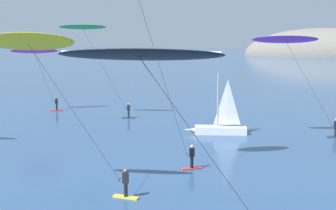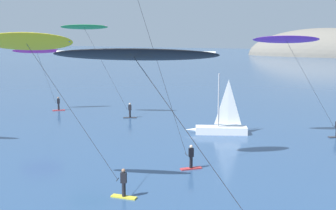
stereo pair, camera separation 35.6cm
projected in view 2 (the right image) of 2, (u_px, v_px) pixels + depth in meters
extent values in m
ellipsoid|color=slate|center=(325.00, 56.00, 195.49)|extent=(74.01, 33.09, 26.00)
cube|color=white|center=(221.00, 130.00, 39.57)|extent=(4.91, 3.45, 0.70)
cone|color=white|center=(196.00, 130.00, 39.73)|extent=(2.22, 1.58, 0.67)
cylinder|color=#B2B2B7|center=(219.00, 100.00, 39.13)|extent=(0.12, 0.12, 5.00)
pyramid|color=white|center=(228.00, 102.00, 39.09)|extent=(1.64, 0.90, 4.25)
cylinder|color=#A5A5AD|center=(228.00, 124.00, 39.43)|extent=(1.64, 0.90, 0.08)
cube|color=red|center=(191.00, 168.00, 29.11)|extent=(1.27, 1.41, 0.08)
cylinder|color=black|center=(191.00, 162.00, 29.04)|extent=(0.22, 0.22, 0.80)
cube|color=black|center=(191.00, 152.00, 28.93)|extent=(0.38, 0.38, 0.60)
sphere|color=beige|center=(191.00, 147.00, 28.86)|extent=(0.22, 0.22, 0.22)
cylinder|color=black|center=(186.00, 154.00, 28.87)|extent=(0.41, 0.43, 0.04)
cylinder|color=#333338|center=(158.00, 66.00, 27.50)|extent=(2.83, 2.66, 12.24)
ellipsoid|color=black|center=(134.00, 55.00, 15.02)|extent=(6.13, 3.41, 0.62)
cylinder|color=white|center=(134.00, 53.00, 15.01)|extent=(5.45, 2.32, 0.16)
cylinder|color=#333338|center=(206.00, 159.00, 15.19)|extent=(4.91, 2.00, 7.28)
cube|color=#2D2D33|center=(130.00, 118.00, 47.38)|extent=(1.47, 1.17, 0.08)
cylinder|color=black|center=(130.00, 114.00, 47.31)|extent=(0.22, 0.22, 0.80)
cube|color=black|center=(130.00, 108.00, 47.19)|extent=(0.39, 0.33, 0.60)
sphere|color=beige|center=(130.00, 104.00, 47.12)|extent=(0.22, 0.22, 0.22)
cylinder|color=black|center=(127.00, 109.00, 47.24)|extent=(0.28, 0.51, 0.04)
ellipsoid|color=green|center=(84.00, 27.00, 46.18)|extent=(5.36, 3.55, 0.67)
cylinder|color=#D660B7|center=(84.00, 26.00, 46.17)|extent=(4.61, 2.40, 0.16)
cylinder|color=#333338|center=(106.00, 69.00, 46.72)|extent=(4.15, 2.08, 8.95)
cylinder|color=black|center=(333.00, 126.00, 38.03)|extent=(0.33, 0.49, 0.04)
ellipsoid|color=purple|center=(286.00, 39.00, 36.69)|extent=(5.75, 4.40, 0.83)
cylinder|color=#7ACC42|center=(286.00, 39.00, 36.68)|extent=(4.81, 3.15, 0.16)
cylinder|color=#333338|center=(310.00, 84.00, 37.37)|extent=(3.95, 2.54, 7.66)
cube|color=yellow|center=(124.00, 197.00, 23.94)|extent=(1.55, 0.69, 0.08)
cylinder|color=black|center=(124.00, 190.00, 23.87)|extent=(0.22, 0.22, 0.80)
cube|color=black|center=(124.00, 178.00, 23.75)|extent=(0.39, 0.32, 0.60)
sphere|color=#9E7051|center=(123.00, 171.00, 23.69)|extent=(0.22, 0.22, 0.22)
cylinder|color=black|center=(118.00, 179.00, 23.82)|extent=(0.26, 0.52, 0.04)
ellipsoid|color=yellow|center=(26.00, 41.00, 23.19)|extent=(5.47, 3.49, 1.15)
cylinder|color=#1432E0|center=(26.00, 41.00, 23.18)|extent=(4.71, 2.24, 0.16)
cylinder|color=#333338|center=(72.00, 112.00, 23.51)|extent=(4.60, 2.09, 7.65)
cube|color=red|center=(59.00, 110.00, 52.10)|extent=(1.34, 1.35, 0.08)
cylinder|color=black|center=(59.00, 107.00, 52.03)|extent=(0.22, 0.22, 0.80)
cube|color=black|center=(58.00, 101.00, 51.91)|extent=(0.39, 0.38, 0.60)
sphere|color=#9E7051|center=(58.00, 98.00, 51.85)|extent=(0.22, 0.22, 0.22)
cylinder|color=black|center=(55.00, 102.00, 51.87)|extent=(0.40, 0.44, 0.04)
ellipsoid|color=#D62D9E|center=(36.00, 51.00, 50.51)|extent=(4.96, 4.61, 0.78)
cylinder|color=#28D160|center=(36.00, 50.00, 50.50)|extent=(4.05, 3.64, 0.16)
cylinder|color=#333338|center=(46.00, 77.00, 51.20)|extent=(1.49, 1.33, 6.21)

